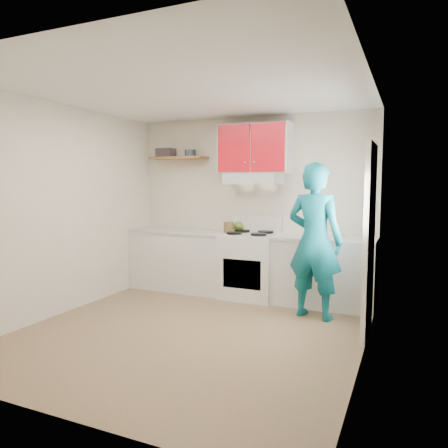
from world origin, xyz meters
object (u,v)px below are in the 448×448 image
at_px(crock, 229,228).
at_px(person, 315,241).
at_px(kettle, 239,226).
at_px(tin, 190,153).
at_px(stove, 250,266).

relative_size(crock, person, 0.09).
bearing_deg(kettle, person, -45.55).
distance_m(tin, person, 2.48).
distance_m(stove, tin, 1.95).
distance_m(stove, person, 1.25).
bearing_deg(kettle, crock, -126.38).
relative_size(tin, person, 0.09).
bearing_deg(kettle, tin, 167.81).
bearing_deg(tin, kettle, 2.93).
distance_m(kettle, crock, 0.21).
height_order(stove, kettle, kettle).
bearing_deg(crock, tin, 167.39).
relative_size(stove, crock, 5.35).
xyz_separation_m(kettle, person, (1.29, -0.76, -0.05)).
height_order(tin, crock, tin).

